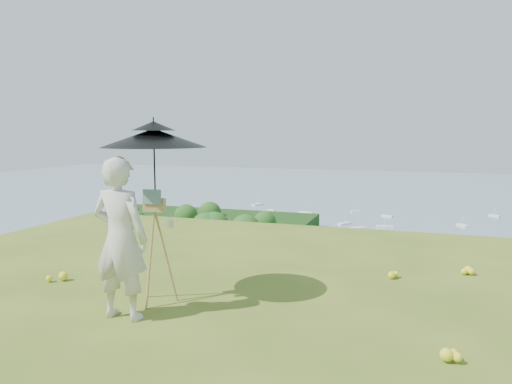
% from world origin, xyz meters
% --- Properties ---
extents(ground, '(14.00, 14.00, 0.00)m').
position_xyz_m(ground, '(0.00, 0.00, 0.00)').
color(ground, '#4C671D').
rests_on(ground, ground).
extents(shoreline_tier, '(170.00, 28.00, 8.00)m').
position_xyz_m(shoreline_tier, '(0.00, 75.00, -36.00)').
color(shoreline_tier, gray).
rests_on(shoreline_tier, bay_water).
extents(bay_water, '(700.00, 700.00, 0.00)m').
position_xyz_m(bay_water, '(0.00, 240.00, -34.00)').
color(bay_water, slate).
rests_on(bay_water, ground).
extents(peninsula, '(90.00, 60.00, 12.00)m').
position_xyz_m(peninsula, '(-75.00, 155.00, -29.00)').
color(peninsula, '#17330E').
rests_on(peninsula, bay_water).
extents(slope_trees, '(110.00, 50.00, 6.00)m').
position_xyz_m(slope_trees, '(0.00, 35.00, -15.00)').
color(slope_trees, '#1A5318').
rests_on(slope_trees, forest_slope).
extents(harbor_town, '(110.00, 22.00, 5.00)m').
position_xyz_m(harbor_town, '(0.00, 75.00, -29.50)').
color(harbor_town, silver).
rests_on(harbor_town, shoreline_tier).
extents(moored_boats, '(140.00, 140.00, 0.70)m').
position_xyz_m(moored_boats, '(-12.50, 161.00, -33.65)').
color(moored_boats, white).
rests_on(moored_boats, bay_water).
extents(wildflowers, '(10.00, 10.50, 0.12)m').
position_xyz_m(wildflowers, '(0.00, 0.25, 0.06)').
color(wildflowers, yellow).
rests_on(wildflowers, ground).
extents(painter, '(0.69, 0.46, 1.88)m').
position_xyz_m(painter, '(-1.92, 0.71, 0.94)').
color(painter, beige).
rests_on(painter, ground).
extents(field_easel, '(0.60, 0.60, 1.45)m').
position_xyz_m(field_easel, '(-1.82, 1.31, 0.73)').
color(field_easel, '#9F7442').
rests_on(field_easel, ground).
extents(sun_umbrella, '(1.34, 1.34, 1.14)m').
position_xyz_m(sun_umbrella, '(-1.82, 1.34, 1.76)').
color(sun_umbrella, black).
rests_on(sun_umbrella, field_easel).
extents(painter_cap, '(0.22, 0.26, 0.10)m').
position_xyz_m(painter_cap, '(-1.92, 0.71, 1.82)').
color(painter_cap, '#CA716F').
rests_on(painter_cap, painter).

